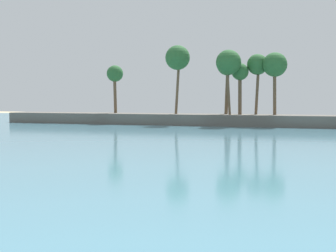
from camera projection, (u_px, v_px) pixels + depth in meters
name	position (u px, v px, depth m)	size (l,w,h in m)	color
sea	(276.00, 133.00, 63.94)	(220.00, 108.86, 0.06)	teal
palm_headland	(295.00, 100.00, 77.05)	(93.71, 6.60, 13.20)	#605B54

